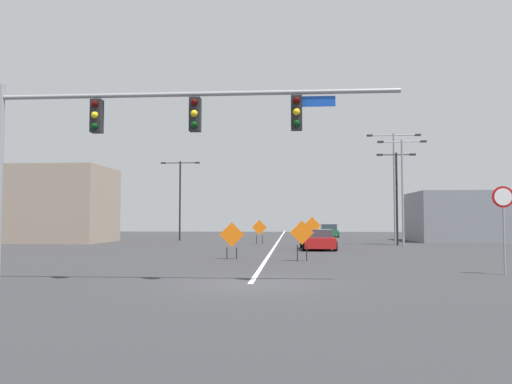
% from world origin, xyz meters
% --- Properties ---
extents(ground, '(130.33, 130.33, 0.00)m').
position_xyz_m(ground, '(0.00, 0.00, 0.00)').
color(ground, '#2D2D30').
extents(road_centre_stripe, '(0.16, 72.40, 0.01)m').
position_xyz_m(road_centre_stripe, '(0.00, 36.20, 0.00)').
color(road_centre_stripe, white).
rests_on(road_centre_stripe, ground).
extents(traffic_signal_assembly, '(12.61, 0.44, 6.25)m').
position_xyz_m(traffic_signal_assembly, '(-3.33, -0.02, 4.81)').
color(traffic_signal_assembly, gray).
rests_on(traffic_signal_assembly, ground).
extents(stop_sign, '(0.76, 0.07, 3.12)m').
position_xyz_m(stop_sign, '(8.70, 3.07, 2.19)').
color(stop_sign, gray).
rests_on(stop_sign, ground).
extents(street_lamp_mid_left, '(3.69, 0.24, 7.40)m').
position_xyz_m(street_lamp_mid_left, '(-9.19, 30.86, 4.45)').
color(street_lamp_mid_left, black).
rests_on(street_lamp_mid_left, ground).
extents(street_lamp_far_right, '(4.21, 0.24, 8.78)m').
position_xyz_m(street_lamp_far_right, '(9.33, 24.91, 5.21)').
color(street_lamp_far_right, gray).
rests_on(street_lamp_far_right, ground).
extents(street_lamp_far_left, '(2.93, 0.24, 7.06)m').
position_xyz_m(street_lamp_far_left, '(9.24, 23.64, 4.21)').
color(street_lamp_far_left, black).
rests_on(street_lamp_far_left, ground).
extents(street_lamp_mid_right, '(3.60, 0.24, 7.93)m').
position_xyz_m(street_lamp_mid_right, '(9.50, 22.80, 4.72)').
color(street_lamp_mid_right, gray).
rests_on(street_lamp_mid_right, ground).
extents(construction_sign_left_lane, '(1.12, 0.20, 1.89)m').
position_xyz_m(construction_sign_left_lane, '(1.72, 8.40, 1.21)').
color(construction_sign_left_lane, orange).
rests_on(construction_sign_left_lane, ground).
extents(construction_sign_median_near, '(1.35, 0.38, 2.16)m').
position_xyz_m(construction_sign_median_near, '(2.78, 23.68, 1.37)').
color(construction_sign_median_near, orange).
rests_on(construction_sign_median_near, ground).
extents(construction_sign_median_far, '(1.21, 0.23, 1.81)m').
position_xyz_m(construction_sign_median_far, '(-1.70, 9.34, 1.12)').
color(construction_sign_median_far, orange).
rests_on(construction_sign_median_far, ground).
extents(construction_sign_left_shoulder, '(1.19, 0.27, 1.92)m').
position_xyz_m(construction_sign_left_shoulder, '(-1.36, 24.89, 1.22)').
color(construction_sign_left_shoulder, orange).
rests_on(construction_sign_left_shoulder, ground).
extents(car_red_far, '(2.25, 4.64, 1.31)m').
position_xyz_m(car_red_far, '(2.91, 17.64, 0.62)').
color(car_red_far, red).
rests_on(car_red_far, ground).
extents(car_green_near, '(2.09, 4.55, 1.44)m').
position_xyz_m(car_green_near, '(5.28, 41.32, 0.68)').
color(car_green_near, '#196B38').
rests_on(car_green_near, ground).
extents(roadside_building_east, '(10.14, 7.72, 4.37)m').
position_xyz_m(roadside_building_east, '(17.13, 30.75, 2.18)').
color(roadside_building_east, gray).
rests_on(roadside_building_east, ground).
extents(roadside_building_west, '(8.15, 6.97, 6.42)m').
position_xyz_m(roadside_building_west, '(-18.60, 26.40, 3.21)').
color(roadside_building_west, gray).
rests_on(roadside_building_west, ground).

